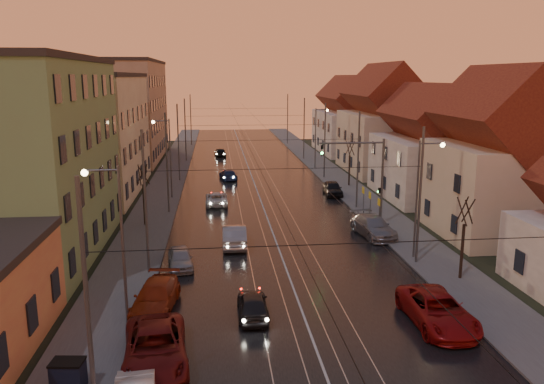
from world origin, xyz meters
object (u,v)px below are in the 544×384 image
object	(u,v)px
street_lamp_0	(115,231)
driving_car_3	(228,175)
street_lamp_3	(318,132)
traffic_light_mast	(370,171)
street_lamp_1	(422,188)
dumpster	(68,376)
driving_car_2	(216,199)
driving_car_4	(220,152)
driving_car_0	(253,305)
street_lamp_2	(167,150)
parked_right_0	(437,310)
parked_left_1	(155,348)
parked_left_2	(156,297)
parked_left_3	(180,258)
driving_car_1	(234,235)
parked_right_2	(333,188)
parked_right_1	(373,226)

from	to	relation	value
street_lamp_0	driving_car_3	size ratio (longest dim) A/B	1.89
street_lamp_3	traffic_light_mast	world-z (taller)	street_lamp_3
street_lamp_1	dumpster	bearing A→B (deg)	-144.91
driving_car_2	driving_car_4	xyz separation A→B (m)	(0.68, 31.43, 0.06)
driving_car_0	driving_car_3	world-z (taller)	driving_car_0
driving_car_2	street_lamp_0	bearing A→B (deg)	78.59
street_lamp_2	traffic_light_mast	world-z (taller)	street_lamp_2
street_lamp_0	parked_right_0	bearing A→B (deg)	-5.68
street_lamp_1	driving_car_4	world-z (taller)	street_lamp_1
parked_left_1	parked_right_0	world-z (taller)	parked_left_1
traffic_light_mast	dumpster	distance (m)	28.43
parked_right_0	dumpster	bearing A→B (deg)	-167.02
driving_car_0	parked_right_0	distance (m)	9.18
street_lamp_2	parked_left_2	distance (m)	26.65
street_lamp_0	driving_car_4	world-z (taller)	street_lamp_0
driving_car_3	parked_left_3	bearing A→B (deg)	74.65
driving_car_1	parked_right_2	xyz separation A→B (m)	(10.70, 15.68, -0.06)
street_lamp_2	traffic_light_mast	distance (m)	20.89
driving_car_4	parked_left_2	size ratio (longest dim) A/B	0.79
driving_car_4	parked_right_2	distance (m)	30.59
traffic_light_mast	parked_left_2	xyz separation A→B (m)	(-15.59, -14.28, -3.88)
parked_right_2	dumpster	distance (m)	37.74
parked_right_0	parked_right_2	world-z (taller)	parked_right_0
driving_car_1	parked_right_1	size ratio (longest dim) A/B	0.91
street_lamp_0	parked_right_1	xyz separation A→B (m)	(16.70, 13.37, -4.11)
driving_car_2	parked_left_2	world-z (taller)	parked_left_2
parked_left_2	driving_car_4	bearing A→B (deg)	92.25
driving_car_2	parked_left_2	xyz separation A→B (m)	(-3.25, -23.07, 0.10)
street_lamp_2	traffic_light_mast	xyz separation A→B (m)	(17.10, -12.00, -0.29)
driving_car_0	parked_right_1	world-z (taller)	parked_right_1
driving_car_3	parked_right_2	distance (m)	14.21
driving_car_0	street_lamp_1	bearing A→B (deg)	-146.30
parked_left_1	dumpster	size ratio (longest dim) A/B	4.74
driving_car_1	driving_car_4	bearing A→B (deg)	-88.44
street_lamp_0	parked_left_1	size ratio (longest dim) A/B	1.41
driving_car_4	dumpster	bearing A→B (deg)	80.04
driving_car_2	parked_right_0	size ratio (longest dim) A/B	0.79
driving_car_4	dumpster	xyz separation A→B (m)	(-6.50, -61.75, 0.03)
parked_right_0	dumpster	world-z (taller)	parked_right_0
parked_left_3	dumpster	distance (m)	13.90
driving_car_3	dumpster	size ratio (longest dim) A/B	3.53
street_lamp_3	driving_car_3	distance (m)	14.39
street_lamp_1	street_lamp_0	bearing A→B (deg)	-156.28
parked_left_3	parked_right_2	distance (m)	24.47
street_lamp_0	driving_car_4	distance (m)	56.63
driving_car_0	street_lamp_2	bearing A→B (deg)	-76.17
street_lamp_0	driving_car_4	size ratio (longest dim) A/B	2.02
driving_car_0	parked_right_0	xyz separation A→B (m)	(8.97, -1.91, 0.14)
driving_car_2	parked_right_2	distance (m)	12.31
parked_left_3	parked_left_1	bearing A→B (deg)	-99.03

